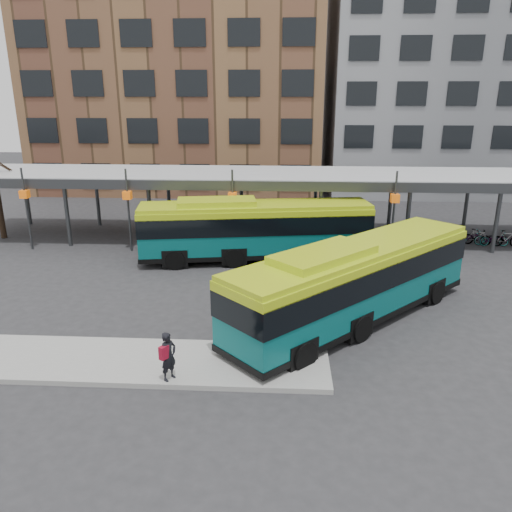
% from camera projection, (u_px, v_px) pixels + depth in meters
% --- Properties ---
extents(ground, '(120.00, 120.00, 0.00)m').
position_uv_depth(ground, '(285.00, 328.00, 19.61)').
color(ground, '#28282B').
rests_on(ground, ground).
extents(boarding_island, '(14.00, 3.00, 0.18)m').
position_uv_depth(boarding_island, '(123.00, 361.00, 17.03)').
color(boarding_island, gray).
rests_on(boarding_island, ground).
extents(canopy, '(40.00, 6.53, 4.80)m').
position_uv_depth(canopy, '(285.00, 177.00, 30.62)').
color(canopy, '#999B9E').
rests_on(canopy, ground).
extents(building_brick, '(26.00, 14.00, 22.00)m').
position_uv_depth(building_brick, '(182.00, 69.00, 47.12)').
color(building_brick, brown).
rests_on(building_brick, ground).
extents(building_grey, '(24.00, 14.00, 20.00)m').
position_uv_depth(building_grey, '(461.00, 80.00, 46.03)').
color(building_grey, slate).
rests_on(building_grey, ground).
extents(bus_front, '(10.62, 10.59, 3.41)m').
position_uv_depth(bus_front, '(355.00, 280.00, 19.69)').
color(bus_front, '#075556').
rests_on(bus_front, ground).
extents(bus_rear, '(12.74, 4.58, 3.44)m').
position_uv_depth(bus_rear, '(254.00, 228.00, 27.24)').
color(bus_rear, '#075556').
rests_on(bus_rear, ground).
extents(pedestrian, '(0.64, 0.70, 1.60)m').
position_uv_depth(pedestrian, '(168.00, 356.00, 15.54)').
color(pedestrian, black).
rests_on(pedestrian, boarding_island).
extents(bike_rack, '(3.96, 1.01, 1.01)m').
position_uv_depth(bike_rack, '(490.00, 238.00, 30.12)').
color(bike_rack, slate).
rests_on(bike_rack, ground).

